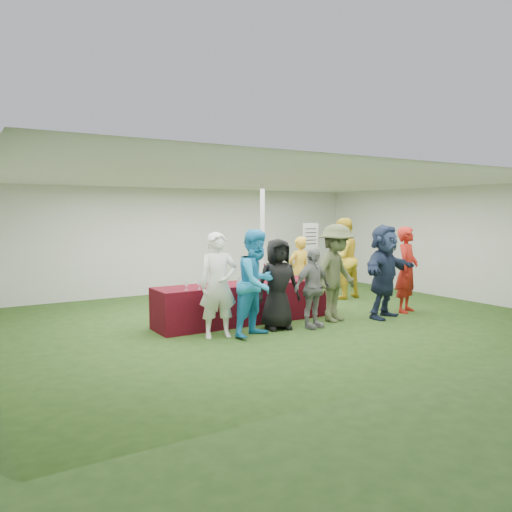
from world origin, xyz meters
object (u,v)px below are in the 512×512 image
customer_0 (218,285)px  customer_2 (278,284)px  dump_bucket (318,274)px  customer_5 (384,271)px  staff_back (342,258)px  staff_pourer (299,271)px  serving_table (247,302)px  customer_6 (407,270)px  customer_3 (312,288)px  customer_1 (257,283)px  customer_4 (336,273)px  wine_list_sign (310,241)px

customer_0 → customer_2: (1.18, -0.02, -0.07)m
dump_bucket → customer_5: 1.30m
staff_back → customer_0: (-4.29, -1.81, -0.09)m
staff_pourer → serving_table: bearing=23.3°
staff_back → customer_5: staff_back is taller
serving_table → customer_6: customer_6 is taller
customer_3 → staff_back: bearing=31.1°
staff_back → customer_6: 1.98m
staff_back → customer_1: size_ratio=1.08×
customer_1 → customer_4: size_ratio=0.97×
dump_bucket → wine_list_sign: (1.86, 2.64, 0.48)m
staff_back → customer_3: 3.29m
staff_pourer → customer_1: size_ratio=0.86×
serving_table → staff_back: (3.27, 1.02, 0.60)m
dump_bucket → staff_back: (1.74, 1.24, 0.13)m
customer_6 → dump_bucket: bearing=133.0°
customer_1 → dump_bucket: bearing=1.5°
customer_1 → customer_2: 0.64m
customer_0 → customer_1: 0.65m
staff_back → customer_3: bearing=35.1°
staff_back → customer_5: 2.28m
customer_4 → customer_0: bearing=159.1°
staff_back → customer_4: bearing=41.8°
staff_pourer → customer_2: size_ratio=0.95×
serving_table → customer_4: customer_4 is taller
staff_pourer → wine_list_sign: bearing=-136.0°
customer_1 → customer_2: customer_1 is taller
customer_2 → customer_5: size_ratio=0.88×
customer_2 → customer_6: (3.14, -0.15, 0.08)m
customer_0 → customer_1: size_ratio=0.97×
dump_bucket → customer_1: customer_1 is taller
staff_back → customer_6: (0.04, -1.98, -0.08)m
serving_table → staff_pourer: 2.10m
wine_list_sign → customer_4: bearing=-120.5°
wine_list_sign → staff_pourer: 2.24m
customer_5 → customer_3: bearing=160.9°
customer_0 → customer_1: (0.60, -0.26, 0.02)m
dump_bucket → customer_3: size_ratio=0.16×
customer_3 → customer_6: customer_6 is taller
customer_2 → customer_5: customer_5 is taller
staff_pourer → customer_6: customer_6 is taller
staff_back → customer_4: staff_back is taller
wine_list_sign → customer_3: bearing=-127.3°
staff_back → customer_2: staff_back is taller
wine_list_sign → customer_0: wine_list_sign is taller
customer_3 → customer_5: customer_5 is taller
customer_0 → staff_pourer: bearing=42.4°
staff_back → customer_0: 4.65m
staff_pourer → customer_0: customer_0 is taller
dump_bucket → customer_4: 0.65m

